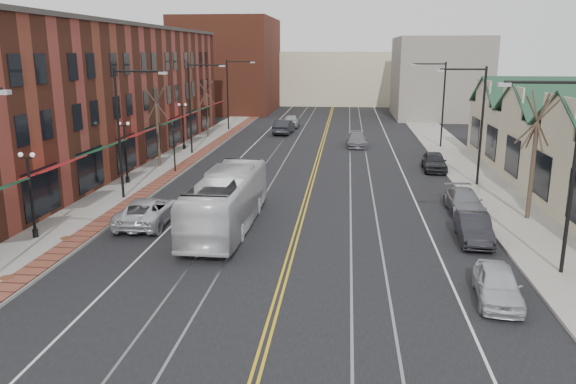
% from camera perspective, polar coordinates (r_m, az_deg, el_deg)
% --- Properties ---
extents(ground, '(160.00, 160.00, 0.00)m').
position_cam_1_polar(ground, '(19.44, -1.96, -13.86)').
color(ground, black).
rests_on(ground, ground).
extents(sidewalk_left, '(4.00, 120.00, 0.15)m').
position_cam_1_polar(sidewalk_left, '(40.73, -14.91, 0.82)').
color(sidewalk_left, gray).
rests_on(sidewalk_left, ground).
extents(sidewalk_right, '(4.00, 120.00, 0.15)m').
position_cam_1_polar(sidewalk_right, '(39.27, 19.94, -0.05)').
color(sidewalk_right, gray).
rests_on(sidewalk_right, ground).
extents(building_left, '(10.00, 50.00, 11.00)m').
position_cam_1_polar(building_left, '(49.08, -20.16, 9.05)').
color(building_left, brown).
rests_on(building_left, ground).
extents(backdrop_left, '(14.00, 18.00, 14.00)m').
position_cam_1_polar(backdrop_left, '(88.95, -6.09, 12.69)').
color(backdrop_left, brown).
rests_on(backdrop_left, ground).
extents(backdrop_mid, '(22.00, 14.00, 9.00)m').
position_cam_1_polar(backdrop_mid, '(102.13, 4.75, 11.49)').
color(backdrop_mid, beige).
rests_on(backdrop_mid, ground).
extents(backdrop_right, '(12.00, 16.00, 11.00)m').
position_cam_1_polar(backdrop_right, '(83.03, 15.01, 11.17)').
color(backdrop_right, slate).
rests_on(backdrop_right, ground).
extents(streetlight_l_1, '(3.33, 0.25, 8.00)m').
position_cam_1_polar(streetlight_l_1, '(35.88, -16.22, 7.02)').
color(streetlight_l_1, black).
rests_on(streetlight_l_1, sidewalk_left).
extents(streetlight_l_2, '(3.33, 0.25, 8.00)m').
position_cam_1_polar(streetlight_l_2, '(50.98, -9.46, 9.34)').
color(streetlight_l_2, black).
rests_on(streetlight_l_2, sidewalk_left).
extents(streetlight_l_3, '(3.33, 0.25, 8.00)m').
position_cam_1_polar(streetlight_l_3, '(66.51, -5.78, 10.53)').
color(streetlight_l_3, black).
rests_on(streetlight_l_3, sidewalk_left).
extents(streetlight_r_0, '(3.33, 0.25, 8.00)m').
position_cam_1_polar(streetlight_r_0, '(24.89, 26.19, 3.20)').
color(streetlight_r_0, black).
rests_on(streetlight_r_0, sidewalk_right).
extents(streetlight_r_1, '(3.33, 0.25, 8.00)m').
position_cam_1_polar(streetlight_r_1, '(40.14, 18.54, 7.55)').
color(streetlight_r_1, black).
rests_on(streetlight_r_1, sidewalk_right).
extents(streetlight_r_2, '(3.33, 0.25, 8.00)m').
position_cam_1_polar(streetlight_r_2, '(55.82, 15.09, 9.45)').
color(streetlight_r_2, black).
rests_on(streetlight_r_2, sidewalk_right).
extents(lamppost_l_1, '(0.84, 0.28, 4.27)m').
position_cam_1_polar(lamppost_l_1, '(30.08, -24.62, -0.48)').
color(lamppost_l_1, black).
rests_on(lamppost_l_1, sidewalk_left).
extents(lamppost_l_2, '(0.84, 0.28, 4.27)m').
position_cam_1_polar(lamppost_l_2, '(40.61, -16.15, 3.76)').
color(lamppost_l_2, black).
rests_on(lamppost_l_2, sidewalk_left).
extents(lamppost_l_3, '(0.84, 0.28, 4.27)m').
position_cam_1_polar(lamppost_l_3, '(53.67, -10.59, 6.49)').
color(lamppost_l_3, black).
rests_on(lamppost_l_3, sidewalk_left).
extents(tree_left_near, '(1.78, 1.37, 6.48)m').
position_cam_1_polar(tree_left_near, '(45.86, -13.13, 6.74)').
color(tree_left_near, '#382B21').
rests_on(tree_left_near, sidewalk_left).
extents(tree_left_far, '(1.66, 1.28, 6.02)m').
position_cam_1_polar(tree_left_far, '(61.14, -8.24, 8.50)').
color(tree_left_far, '#382B21').
rests_on(tree_left_far, sidewalk_left).
extents(tree_right_mid, '(1.90, 1.46, 6.93)m').
position_cam_1_polar(tree_right_mid, '(33.03, 23.71, 3.58)').
color(tree_right_mid, '#382B21').
rests_on(tree_right_mid, sidewalk_right).
extents(manhole_mid, '(0.60, 0.60, 0.02)m').
position_cam_1_polar(manhole_mid, '(25.81, -26.64, -7.77)').
color(manhole_mid, '#592D19').
rests_on(manhole_mid, sidewalk_left).
extents(manhole_far, '(0.60, 0.60, 0.02)m').
position_cam_1_polar(manhole_far, '(29.86, -21.57, -4.37)').
color(manhole_far, '#592D19').
rests_on(manhole_far, sidewalk_left).
extents(traffic_signal, '(0.18, 0.15, 3.80)m').
position_cam_1_polar(traffic_signal, '(43.55, -11.52, 4.90)').
color(traffic_signal, black).
rests_on(traffic_signal, sidewalk_left).
extents(transit_bus, '(2.65, 10.87, 3.02)m').
position_cam_1_polar(transit_bus, '(29.56, -6.24, -0.88)').
color(transit_bus, white).
rests_on(transit_bus, ground).
extents(parked_suv, '(2.67, 5.41, 1.48)m').
position_cam_1_polar(parked_suv, '(31.20, -14.12, -1.89)').
color(parked_suv, silver).
rests_on(parked_suv, ground).
extents(parked_car_a, '(1.97, 4.04, 1.33)m').
position_cam_1_polar(parked_car_a, '(22.60, 20.53, -8.80)').
color(parked_car_a, silver).
rests_on(parked_car_a, ground).
extents(parked_car_b, '(1.71, 4.25, 1.37)m').
position_cam_1_polar(parked_car_b, '(29.01, 18.36, -3.52)').
color(parked_car_b, black).
rests_on(parked_car_b, ground).
extents(parked_car_c, '(1.87, 4.56, 1.32)m').
position_cam_1_polar(parked_car_c, '(34.02, 17.46, -0.94)').
color(parked_car_c, slate).
rests_on(parked_car_c, ground).
extents(parked_car_d, '(1.90, 4.38, 1.47)m').
position_cam_1_polar(parked_car_d, '(45.34, 14.64, 3.01)').
color(parked_car_d, black).
rests_on(parked_car_d, ground).
extents(distant_car_left, '(2.09, 5.08, 1.64)m').
position_cam_1_polar(distant_car_left, '(63.66, -0.42, 6.64)').
color(distant_car_left, black).
rests_on(distant_car_left, ground).
extents(distant_car_right, '(2.01, 4.75, 1.37)m').
position_cam_1_polar(distant_car_right, '(55.63, 6.99, 5.31)').
color(distant_car_right, slate).
rests_on(distant_car_right, ground).
extents(distant_car_far, '(2.03, 4.79, 1.61)m').
position_cam_1_polar(distant_car_far, '(69.37, 0.36, 7.25)').
color(distant_car_far, '#A0A3A7').
rests_on(distant_car_far, ground).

